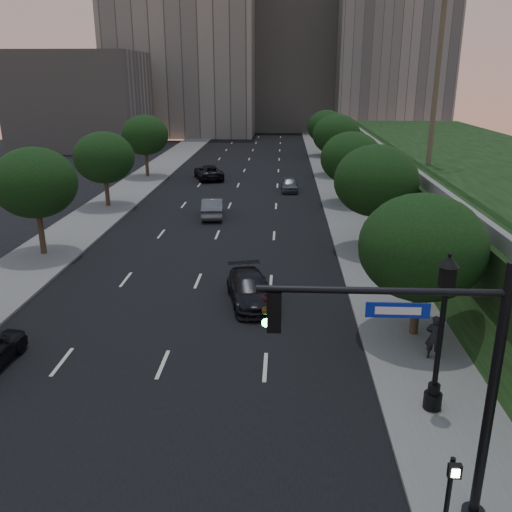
# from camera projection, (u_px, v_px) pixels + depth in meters

# --- Properties ---
(ground) EXTENTS (160.00, 160.00, 0.00)m
(ground) POSITION_uv_depth(u_px,v_px,m) (127.00, 449.00, 16.35)
(ground) COLOR black
(ground) RESTS_ON ground
(road_surface) EXTENTS (16.00, 140.00, 0.02)m
(road_surface) POSITION_uv_depth(u_px,v_px,m) (227.00, 211.00, 44.75)
(road_surface) COLOR black
(road_surface) RESTS_ON ground
(sidewalk_right) EXTENTS (4.50, 140.00, 0.15)m
(sidewalk_right) POSITION_uv_depth(u_px,v_px,m) (352.00, 212.00, 44.24)
(sidewalk_right) COLOR slate
(sidewalk_right) RESTS_ON ground
(sidewalk_left) EXTENTS (4.50, 140.00, 0.15)m
(sidewalk_left) POSITION_uv_depth(u_px,v_px,m) (105.00, 209.00, 45.22)
(sidewalk_left) COLOR slate
(sidewalk_left) RESTS_ON ground
(embankment) EXTENTS (18.00, 90.00, 4.00)m
(embankment) POSITION_uv_depth(u_px,v_px,m) (512.00, 196.00, 41.17)
(embankment) COLOR black
(embankment) RESTS_ON ground
(parapet_wall) EXTENTS (0.35, 90.00, 0.70)m
(parapet_wall) POSITION_uv_depth(u_px,v_px,m) (402.00, 164.00, 40.83)
(parapet_wall) COLOR slate
(parapet_wall) RESTS_ON embankment
(office_block_left) EXTENTS (26.00, 20.00, 32.00)m
(office_block_left) POSITION_uv_depth(u_px,v_px,m) (184.00, 44.00, 99.03)
(office_block_left) COLOR gray
(office_block_left) RESTS_ON ground
(office_block_mid) EXTENTS (22.00, 18.00, 26.00)m
(office_block_mid) POSITION_uv_depth(u_px,v_px,m) (292.00, 63.00, 108.49)
(office_block_mid) COLOR gray
(office_block_mid) RESTS_ON ground
(office_block_right) EXTENTS (20.00, 22.00, 36.00)m
(office_block_right) POSITION_uv_depth(u_px,v_px,m) (390.00, 33.00, 100.36)
(office_block_right) COLOR gray
(office_block_right) RESTS_ON ground
(office_block_filler) EXTENTS (18.00, 16.00, 14.00)m
(office_block_filler) POSITION_uv_depth(u_px,v_px,m) (82.00, 101.00, 81.64)
(office_block_filler) COLOR gray
(office_block_filler) RESTS_ON ground
(tree_right_a) EXTENTS (5.20, 5.20, 6.24)m
(tree_right_a) POSITION_uv_depth(u_px,v_px,m) (422.00, 247.00, 22.15)
(tree_right_a) COLOR #38281C
(tree_right_a) RESTS_ON ground
(tree_right_b) EXTENTS (5.20, 5.20, 6.74)m
(tree_right_b) POSITION_uv_depth(u_px,v_px,m) (376.00, 181.00, 33.35)
(tree_right_b) COLOR #38281C
(tree_right_b) RESTS_ON ground
(tree_right_c) EXTENTS (5.20, 5.20, 6.24)m
(tree_right_c) POSITION_uv_depth(u_px,v_px,m) (351.00, 158.00, 45.82)
(tree_right_c) COLOR #38281C
(tree_right_c) RESTS_ON ground
(tree_right_d) EXTENTS (5.20, 5.20, 6.74)m
(tree_right_d) POSITION_uv_depth(u_px,v_px,m) (336.00, 135.00, 58.92)
(tree_right_d) COLOR #38281C
(tree_right_d) RESTS_ON ground
(tree_right_e) EXTENTS (5.20, 5.20, 6.24)m
(tree_right_e) POSITION_uv_depth(u_px,v_px,m) (326.00, 127.00, 73.27)
(tree_right_e) COLOR #38281C
(tree_right_e) RESTS_ON ground
(tree_left_b) EXTENTS (5.00, 5.00, 6.71)m
(tree_left_b) POSITION_uv_depth(u_px,v_px,m) (35.00, 183.00, 32.43)
(tree_left_b) COLOR #38281C
(tree_left_b) RESTS_ON ground
(tree_left_c) EXTENTS (5.00, 5.00, 6.34)m
(tree_left_c) POSITION_uv_depth(u_px,v_px,m) (104.00, 158.00, 44.85)
(tree_left_c) COLOR #38281C
(tree_left_c) RESTS_ON ground
(tree_left_d) EXTENTS (5.00, 5.00, 6.71)m
(tree_left_d) POSITION_uv_depth(u_px,v_px,m) (145.00, 135.00, 57.99)
(tree_left_d) COLOR #38281C
(tree_left_d) RESTS_ON ground
(traffic_signal_mast) EXTENTS (5.68, 0.56, 7.00)m
(traffic_signal_mast) POSITION_uv_depth(u_px,v_px,m) (443.00, 398.00, 12.46)
(traffic_signal_mast) COLOR black
(traffic_signal_mast) RESTS_ON ground
(street_lamp) EXTENTS (0.64, 0.64, 5.62)m
(street_lamp) POSITION_uv_depth(u_px,v_px,m) (440.00, 341.00, 17.33)
(street_lamp) COLOR black
(street_lamp) RESTS_ON ground
(pedestrian_signal) EXTENTS (0.30, 0.33, 2.50)m
(pedestrian_signal) POSITION_uv_depth(u_px,v_px,m) (449.00, 493.00, 12.49)
(pedestrian_signal) COLOR black
(pedestrian_signal) RESTS_ON ground
(sedan_mid_left) EXTENTS (2.06, 4.77, 1.53)m
(sedan_mid_left) POSITION_uv_depth(u_px,v_px,m) (212.00, 207.00, 42.78)
(sedan_mid_left) COLOR #54555A
(sedan_mid_left) RESTS_ON ground
(sedan_far_left) EXTENTS (4.11, 6.07, 1.55)m
(sedan_far_left) POSITION_uv_depth(u_px,v_px,m) (209.00, 172.00, 58.26)
(sedan_far_left) COLOR black
(sedan_far_left) RESTS_ON ground
(sedan_near_right) EXTENTS (3.01, 5.24, 1.43)m
(sedan_near_right) POSITION_uv_depth(u_px,v_px,m) (251.00, 289.00, 26.60)
(sedan_near_right) COLOR black
(sedan_near_right) RESTS_ON ground
(sedan_far_right) EXTENTS (1.73, 4.02, 1.35)m
(sedan_far_right) POSITION_uv_depth(u_px,v_px,m) (289.00, 184.00, 52.32)
(sedan_far_right) COLOR #54585C
(sedan_far_right) RESTS_ON ground
(pedestrian_a) EXTENTS (0.78, 0.65, 1.82)m
(pedestrian_a) POSITION_uv_depth(u_px,v_px,m) (434.00, 337.00, 20.99)
(pedestrian_a) COLOR black
(pedestrian_a) RESTS_ON sidewalk_right
(pedestrian_b) EXTENTS (0.88, 0.75, 1.58)m
(pedestrian_b) POSITION_uv_depth(u_px,v_px,m) (422.00, 290.00, 25.95)
(pedestrian_b) COLOR black
(pedestrian_b) RESTS_ON sidewalk_right
(pedestrian_c) EXTENTS (0.94, 0.45, 1.55)m
(pedestrian_c) POSITION_uv_depth(u_px,v_px,m) (392.00, 257.00, 30.74)
(pedestrian_c) COLOR black
(pedestrian_c) RESTS_ON sidewalk_right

